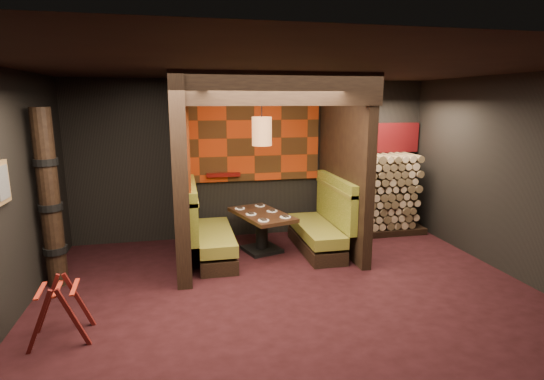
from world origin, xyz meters
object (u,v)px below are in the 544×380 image
Objects in this scene: booth_bench_left at (208,234)px; booth_bench_right at (322,227)px; luggage_rack at (60,308)px; totem_column at (50,200)px; pendant_lamp at (262,131)px; dining_table at (262,226)px; firewood_stack at (379,194)px.

booth_bench_left and booth_bench_right have the same top height.
luggage_rack is 0.29× the size of totem_column.
pendant_lamp reaches higher than luggage_rack.
dining_table is 2.43m from firewood_stack.
firewood_stack is (1.35, 0.70, 0.35)m from booth_bench_right.
totem_column is at bearing -172.14° from booth_bench_right.
booth_bench_left is at bearing 180.00° from booth_bench_right.
totem_column is (-0.41, 1.48, 0.84)m from luggage_rack.
totem_column is (-3.98, -0.55, 0.79)m from booth_bench_right.
booth_bench_left reaches higher than luggage_rack.
booth_bench_right is 4.10m from totem_column.
pendant_lamp is at bearing 12.37° from totem_column.
firewood_stack is (4.93, 2.73, 0.40)m from luggage_rack.
totem_column reaches higher than booth_bench_left.
pendant_lamp reaches higher than dining_table.
pendant_lamp is 0.62× the size of firewood_stack.
luggage_rack is at bearing -140.38° from pendant_lamp.
totem_column is at bearing -167.63° from pendant_lamp.
dining_table is at bearing 9.79° from booth_bench_left.
booth_bench_left is 1.49× the size of pendant_lamp.
booth_bench_left is 0.67× the size of totem_column.
booth_bench_left is 3.34m from firewood_stack.
luggage_rack is (-2.57, -2.18, -0.08)m from dining_table.
booth_bench_right is 0.67× the size of totem_column.
luggage_rack is (-1.68, -2.03, -0.05)m from booth_bench_left.
luggage_rack is at bearing -139.73° from dining_table.
luggage_rack is at bearing -74.48° from totem_column.
booth_bench_left is 1.84m from pendant_lamp.
dining_table is 3.37m from luggage_rack.
firewood_stack is at bearing 27.35° from booth_bench_right.
booth_bench_left reaches higher than dining_table.
firewood_stack reaches higher than dining_table.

